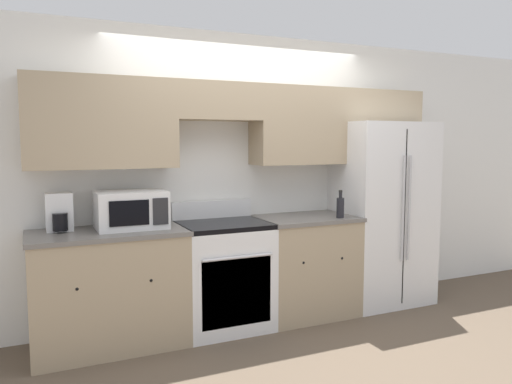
{
  "coord_description": "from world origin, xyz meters",
  "views": [
    {
      "loc": [
        -1.82,
        -3.65,
        1.62
      ],
      "look_at": [
        0.0,
        0.31,
        1.18
      ],
      "focal_mm": 35.0,
      "sensor_mm": 36.0,
      "label": 1
    }
  ],
  "objects_px": {
    "refrigerator": "(380,213)",
    "microwave": "(131,210)",
    "oven_range": "(224,275)",
    "bottle": "(340,207)"
  },
  "relations": [
    {
      "from": "oven_range",
      "to": "bottle",
      "type": "height_order",
      "value": "bottle"
    },
    {
      "from": "microwave",
      "to": "bottle",
      "type": "bearing_deg",
      "value": -7.51
    },
    {
      "from": "refrigerator",
      "to": "oven_range",
      "type": "bearing_deg",
      "value": -178.48
    },
    {
      "from": "refrigerator",
      "to": "microwave",
      "type": "height_order",
      "value": "refrigerator"
    },
    {
      "from": "oven_range",
      "to": "microwave",
      "type": "distance_m",
      "value": 0.98
    },
    {
      "from": "refrigerator",
      "to": "bottle",
      "type": "bearing_deg",
      "value": -159.41
    },
    {
      "from": "bottle",
      "to": "oven_range",
      "type": "bearing_deg",
      "value": 169.42
    },
    {
      "from": "oven_range",
      "to": "bottle",
      "type": "xyz_separation_m",
      "value": [
        1.06,
        -0.2,
        0.56
      ]
    },
    {
      "from": "refrigerator",
      "to": "bottle",
      "type": "xyz_separation_m",
      "value": [
        -0.65,
        -0.24,
        0.12
      ]
    },
    {
      "from": "refrigerator",
      "to": "bottle",
      "type": "distance_m",
      "value": 0.71
    }
  ]
}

